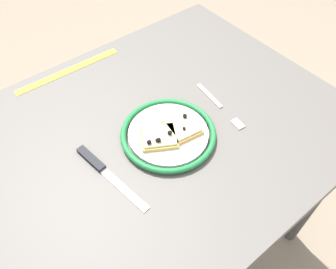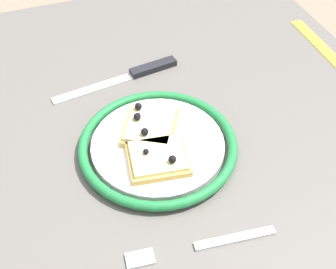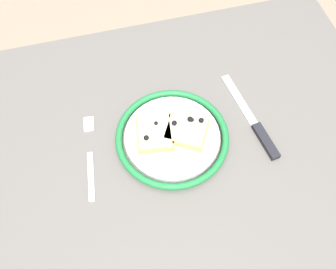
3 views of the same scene
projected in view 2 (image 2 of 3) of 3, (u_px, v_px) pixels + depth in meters
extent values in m
cube|color=#5B5651|center=(183.00, 150.00, 0.72)|extent=(1.00, 0.80, 0.04)
cylinder|color=#4C4742|center=(231.00, 102.00, 1.35)|extent=(0.05, 0.05, 0.70)
cylinder|color=#4C4742|center=(1.00, 160.00, 1.19)|extent=(0.05, 0.05, 0.70)
cylinder|color=white|center=(157.00, 144.00, 0.70)|extent=(0.21, 0.21, 0.02)
torus|color=#1E7238|center=(157.00, 143.00, 0.70)|extent=(0.25, 0.25, 0.02)
cube|color=tan|center=(150.00, 127.00, 0.71)|extent=(0.12, 0.11, 0.01)
cube|color=beige|center=(150.00, 124.00, 0.70)|extent=(0.10, 0.10, 0.01)
sphere|color=black|center=(138.00, 106.00, 0.71)|extent=(0.01, 0.01, 0.01)
sphere|color=black|center=(145.00, 132.00, 0.68)|extent=(0.01, 0.01, 0.01)
sphere|color=black|center=(138.00, 116.00, 0.70)|extent=(0.01, 0.01, 0.01)
sphere|color=black|center=(137.00, 117.00, 0.70)|extent=(0.01, 0.01, 0.01)
cube|color=tan|center=(158.00, 159.00, 0.66)|extent=(0.09, 0.10, 0.01)
cube|color=beige|center=(158.00, 156.00, 0.65)|extent=(0.08, 0.09, 0.01)
sphere|color=black|center=(172.00, 159.00, 0.64)|extent=(0.01, 0.01, 0.01)
sphere|color=black|center=(146.00, 152.00, 0.65)|extent=(0.01, 0.01, 0.01)
cube|color=silver|center=(93.00, 89.00, 0.80)|extent=(0.04, 0.15, 0.00)
cube|color=black|center=(153.00, 67.00, 0.84)|extent=(0.03, 0.09, 0.01)
cube|color=silver|center=(236.00, 238.00, 0.59)|extent=(0.02, 0.11, 0.00)
cube|color=silver|center=(140.00, 259.00, 0.57)|extent=(0.03, 0.04, 0.00)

